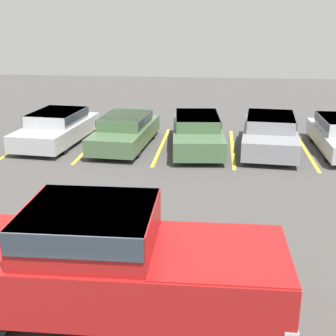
% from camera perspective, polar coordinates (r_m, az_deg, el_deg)
% --- Properties ---
extents(ground_plane, '(60.00, 60.00, 0.00)m').
position_cam_1_polar(ground_plane, '(8.47, -11.66, -16.03)').
color(ground_plane, '#4C4947').
extents(stall_stripe_a, '(0.12, 5.21, 0.01)m').
position_cam_1_polar(stall_stripe_a, '(18.92, -16.94, 3.08)').
color(stall_stripe_a, yellow).
rests_on(stall_stripe_a, ground_plane).
extents(stall_stripe_b, '(0.12, 5.21, 0.01)m').
position_cam_1_polar(stall_stripe_b, '(18.06, -9.17, 2.94)').
color(stall_stripe_b, yellow).
rests_on(stall_stripe_b, ground_plane).
extents(stall_stripe_c, '(0.12, 5.21, 0.01)m').
position_cam_1_polar(stall_stripe_c, '(17.56, -0.80, 2.73)').
color(stall_stripe_c, yellow).
rests_on(stall_stripe_c, ground_plane).
extents(stall_stripe_d, '(0.12, 5.21, 0.01)m').
position_cam_1_polar(stall_stripe_d, '(17.45, 7.86, 2.46)').
color(stall_stripe_d, yellow).
rests_on(stall_stripe_d, ground_plane).
extents(stall_stripe_e, '(0.12, 5.21, 0.01)m').
position_cam_1_polar(stall_stripe_e, '(17.74, 16.43, 2.13)').
color(stall_stripe_e, yellow).
rests_on(stall_stripe_e, ground_plane).
extents(pickup_truck, '(5.80, 2.18, 1.83)m').
position_cam_1_polar(pickup_truck, '(7.80, -7.14, -11.17)').
color(pickup_truck, '#A51919').
rests_on(pickup_truck, ground_plane).
extents(parked_sedan_a, '(2.23, 4.64, 1.22)m').
position_cam_1_polar(parked_sedan_a, '(18.31, -13.37, 4.97)').
color(parked_sedan_a, '#B7BABF').
rests_on(parked_sedan_a, ground_plane).
extents(parked_sedan_b, '(2.03, 4.52, 1.18)m').
position_cam_1_polar(parked_sedan_b, '(17.42, -5.22, 4.68)').
color(parked_sedan_b, '#4C6B47').
rests_on(parked_sedan_b, ground_plane).
extents(parked_sedan_c, '(2.13, 4.93, 1.22)m').
position_cam_1_polar(parked_sedan_c, '(17.17, 3.56, 4.58)').
color(parked_sedan_c, '#4C6B47').
rests_on(parked_sedan_c, ground_plane).
extents(parked_sedan_d, '(2.23, 4.79, 1.26)m').
position_cam_1_polar(parked_sedan_d, '(17.28, 12.31, 4.35)').
color(parked_sedan_d, gray).
rests_on(parked_sedan_d, ground_plane).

